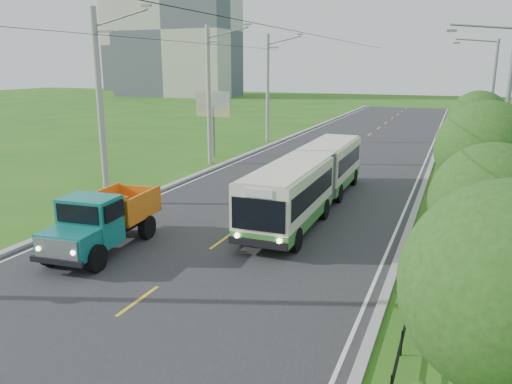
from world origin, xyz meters
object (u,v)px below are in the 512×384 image
Objects in this scene: tree_fourth at (481,143)px; pole_mid at (209,95)px; pole_far at (268,88)px; planter_far at (451,176)px; tree_fifth at (478,124)px; planter_near at (438,264)px; planter_mid at (446,207)px; streetlight_far at (490,98)px; tree_third at (486,155)px; dump_truck at (103,218)px; tree_second at (493,209)px; billboard_left at (213,108)px; pole_near at (101,108)px; tree_back at (476,118)px; bus at (311,177)px; streetlight_mid at (502,116)px.

pole_mid is at bearing 159.26° from tree_fourth.
pole_far is at bearing 133.85° from tree_fourth.
tree_fifth is at bearing -55.95° from planter_far.
planter_near is 8.00m from planter_mid.
pole_mid is at bearing 157.46° from planter_mid.
tree_fifth is at bearing -95.71° from streetlight_far.
pole_far is 1.67× the size of tree_third.
tree_second is at bearing -9.97° from dump_truck.
dump_truck is (5.62, -20.74, -2.51)m from billboard_left.
pole_near is 1.10× the size of streetlight_far.
billboard_left is at bearing -168.77° from streetlight_far.
tree_back is 0.37× the size of bus.
streetlight_mid is 1.55× the size of dump_truck.
pole_mid is 12.00m from pole_far.
pole_far reaches higher than tree_fifth.
tree_fourth is at bearing 90.00° from tree_third.
tree_second is (18.12, -6.86, -1.57)m from pole_near.
planter_mid is (-1.26, -0.14, -3.30)m from tree_fourth.
tree_fifth reaches higher than planter_far.
tree_third is 7.04m from planter_mid.
pole_far is at bearing 120.42° from tree_second.
tree_second is at bearing -90.00° from tree_third.
streetlight_mid reaches higher than tree_second.
planter_near is at bearing -98.77° from tree_fourth.
bus is at bearing 153.60° from tree_third.
tree_second is 7.91× the size of planter_near.
pole_mid is 1.89× the size of tree_second.
tree_second is at bearing -46.15° from pole_mid.
streetlight_mid reaches higher than dump_truck.
tree_second is 24.00m from tree_back.
tree_third is 0.66× the size of streetlight_far.
tree_third is 1.02× the size of dump_truck.
tree_fourth is at bearing 6.39° from planter_mid.
tree_fifth is 19.74m from billboard_left.
tree_second is at bearing -20.74° from pole_near.
pole_mid is at bearing -164.16° from tree_back.
planter_mid is (-1.26, -12.14, -3.37)m from tree_back.
pole_near is 1.67× the size of tree_third.
tree_second is 13.95m from dump_truck.
tree_back is (18.12, 17.14, -1.44)m from pole_near.
pole_far is 20.70m from planter_far.
planter_far is at bearing 90.00° from planter_near.
pole_near reaches higher than streetlight_far.
bus is (11.59, -12.00, -2.15)m from billboard_left.
pole_far is 26.20m from tree_fourth.
pole_mid is 22.25m from tree_third.
pole_mid is at bearing 144.64° from tree_third.
planter_near is at bearing -120.41° from tree_third.
tree_back reaches higher than tree_second.
tree_second is 0.90× the size of dump_truck.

